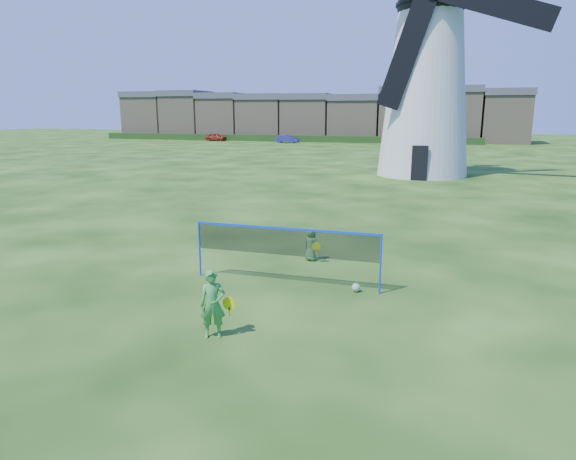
% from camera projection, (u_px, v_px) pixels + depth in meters
% --- Properties ---
extents(ground, '(220.00, 220.00, 0.00)m').
position_uv_depth(ground, '(275.00, 290.00, 13.13)').
color(ground, black).
rests_on(ground, ground).
extents(windmill, '(15.40, 6.38, 20.01)m').
position_uv_depth(windmill, '(427.00, 80.00, 35.75)').
color(windmill, white).
rests_on(windmill, ground).
extents(badminton_net, '(5.05, 0.05, 1.55)m').
position_uv_depth(badminton_net, '(285.00, 243.00, 13.36)').
color(badminton_net, blue).
rests_on(badminton_net, ground).
extents(player_girl, '(0.72, 0.52, 1.41)m').
position_uv_depth(player_girl, '(213.00, 304.00, 10.24)').
color(player_girl, green).
rests_on(player_girl, ground).
extents(player_boy, '(0.65, 0.50, 1.01)m').
position_uv_depth(player_boy, '(311.00, 245.00, 15.68)').
color(player_boy, '#529E4C').
rests_on(player_boy, ground).
extents(play_ball, '(0.22, 0.22, 0.22)m').
position_uv_depth(play_ball, '(356.00, 288.00, 13.00)').
color(play_ball, green).
rests_on(play_ball, ground).
extents(terraced_houses, '(67.52, 8.40, 8.36)m').
position_uv_depth(terraced_houses, '(309.00, 116.00, 84.53)').
color(terraced_houses, tan).
rests_on(terraced_houses, ground).
extents(hedge, '(62.00, 0.80, 1.00)m').
position_uv_depth(hedge, '(277.00, 138.00, 80.79)').
color(hedge, '#193814').
rests_on(hedge, ground).
extents(car_left, '(3.79, 2.01, 1.23)m').
position_uv_depth(car_left, '(216.00, 137.00, 82.33)').
color(car_left, maroon).
rests_on(car_left, ground).
extents(car_right, '(3.57, 1.32, 1.17)m').
position_uv_depth(car_right, '(287.00, 139.00, 77.26)').
color(car_right, navy).
rests_on(car_right, ground).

